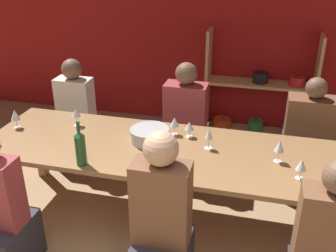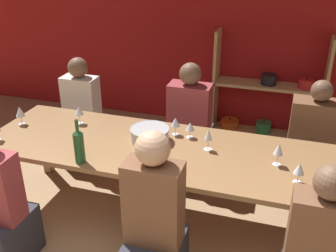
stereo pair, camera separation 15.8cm
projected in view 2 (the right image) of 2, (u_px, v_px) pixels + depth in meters
The scene contains 19 objects.
wall_back_red at pixel (218, 20), 4.74m from camera, with size 8.80×0.06×2.70m.
shelf_unit at pixel (267, 103), 4.78m from camera, with size 1.31×0.30×1.28m.
dining_table at pixel (164, 155), 3.19m from camera, with size 3.00×0.95×0.72m.
mixing_bowl at pixel (150, 134), 3.25m from camera, with size 0.33×0.33×0.11m.
wine_bottle_green at pixel (79, 145), 2.90m from camera, with size 0.08×0.08×0.35m.
wine_glass_red_a at pixel (79, 111), 3.52m from camera, with size 0.08×0.08×0.17m.
wine_glass_white_a at pixel (279, 150), 2.87m from camera, with size 0.07×0.07×0.18m.
wine_glass_white_b at pixel (20, 112), 3.51m from camera, with size 0.08×0.08×0.17m.
wine_glass_white_c at pixel (175, 122), 3.32m from camera, with size 0.08×0.08×0.16m.
wine_glass_red_c at pixel (159, 156), 2.82m from camera, with size 0.08×0.08×0.16m.
wine_glass_white_d at pixel (208, 135), 3.08m from camera, with size 0.07×0.07×0.18m.
wine_glass_white_e at pixel (190, 127), 3.28m from camera, with size 0.08×0.08×0.14m.
wine_glass_empty_a at pixel (299, 169), 2.66m from camera, with size 0.07×0.07×0.16m.
wine_glass_white_f at pixel (330, 179), 2.55m from camera, with size 0.07×0.07×0.16m.
person_far_a at pixel (310, 155), 3.69m from camera, with size 0.45×0.56×1.14m.
person_near_b at pixel (154, 238), 2.57m from camera, with size 0.36×0.45×1.25m.
person_far_b at pixel (189, 136), 3.98m from camera, with size 0.41×0.52×1.20m.
person_near_c at pixel (1, 215), 2.87m from camera, with size 0.35×0.44×1.13m.
person_far_c at pixel (84, 124), 4.23m from camera, with size 0.37×0.46×1.17m.
Camera 2 is at (0.88, -0.96, 2.25)m, focal length 42.00 mm.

